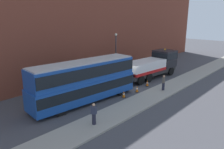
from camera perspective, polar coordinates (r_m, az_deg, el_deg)
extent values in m
plane|color=#424247|center=(25.85, 3.38, -3.21)|extent=(120.00, 120.00, 0.00)
cube|color=gray|center=(23.56, 11.35, -5.15)|extent=(60.00, 2.80, 0.15)
cube|color=brown|center=(29.28, -7.07, 14.79)|extent=(60.00, 1.20, 16.00)
cube|color=#2D2D2D|center=(29.64, 10.01, 0.71)|extent=(9.15, 2.93, 0.55)
cube|color=black|center=(31.90, 13.63, 4.15)|extent=(2.80, 2.80, 2.30)
cube|color=black|center=(31.82, 13.68, 4.95)|extent=(2.83, 2.83, 0.90)
cube|color=silver|center=(28.41, 8.51, 2.17)|extent=(6.29, 3.09, 1.40)
cube|color=red|center=(28.53, 8.46, 1.15)|extent=(6.30, 3.14, 0.36)
cylinder|color=#B79914|center=(25.62, 3.32, 1.58)|extent=(1.25, 0.38, 2.52)
sphere|color=orange|center=(31.69, 13.77, 6.41)|extent=(0.24, 0.24, 0.24)
cylinder|color=black|center=(32.94, 11.94, 1.57)|extent=(1.18, 0.43, 1.16)
cylinder|color=black|center=(31.76, 15.20, 0.86)|extent=(1.18, 0.43, 1.16)
cylinder|color=black|center=(29.10, 6.22, 0.02)|extent=(1.18, 0.43, 1.16)
cylinder|color=black|center=(27.76, 9.67, -0.85)|extent=(1.18, 0.43, 1.16)
cylinder|color=black|center=(27.95, 4.06, -0.56)|extent=(1.18, 0.43, 1.16)
cylinder|color=black|center=(26.55, 7.55, -1.51)|extent=(1.18, 0.43, 1.16)
cube|color=#19479E|center=(21.11, -7.07, -3.88)|extent=(11.17, 3.39, 1.90)
cube|color=#19479E|center=(20.60, -7.24, 0.86)|extent=(10.94, 3.27, 1.70)
cube|color=black|center=(21.03, -7.10, -3.24)|extent=(11.06, 3.43, 0.90)
cube|color=black|center=(20.57, -7.24, 1.13)|extent=(10.84, 3.41, 1.00)
cube|color=#B2B2B2|center=(20.39, -7.32, 3.34)|extent=(10.71, 3.15, 0.12)
cube|color=yellow|center=(24.26, 3.43, 1.80)|extent=(0.18, 1.50, 0.44)
cylinder|color=black|center=(24.47, -1.11, -2.97)|extent=(1.06, 0.38, 1.04)
cylinder|color=black|center=(22.98, 2.50, -4.20)|extent=(1.06, 0.38, 1.04)
cylinder|color=black|center=(20.68, -16.26, -7.08)|extent=(1.06, 0.38, 1.04)
cylinder|color=black|center=(18.90, -13.25, -9.02)|extent=(1.06, 0.38, 1.04)
cylinder|color=#232333|center=(16.81, -4.78, -11.60)|extent=(0.40, 0.40, 0.85)
cube|color=#2D3347|center=(16.50, -4.83, -9.32)|extent=(0.40, 0.47, 0.62)
sphere|color=tan|center=(16.32, -4.87, -7.95)|extent=(0.24, 0.24, 0.24)
cylinder|color=#232333|center=(24.74, 13.34, -3.05)|extent=(0.39, 0.39, 0.85)
cube|color=brown|center=(24.53, 13.44, -1.42)|extent=(0.47, 0.39, 0.62)
sphere|color=tan|center=(24.41, 13.51, -0.45)|extent=(0.24, 0.24, 0.24)
cone|color=orange|center=(22.40, 3.12, -5.17)|extent=(0.32, 0.32, 0.72)
cylinder|color=white|center=(22.38, 3.12, -5.08)|extent=(0.21, 0.21, 0.10)
cube|color=black|center=(22.52, 3.11, -5.98)|extent=(0.36, 0.36, 0.04)
cone|color=orange|center=(24.05, 6.60, -3.80)|extent=(0.32, 0.32, 0.72)
cylinder|color=white|center=(24.04, 6.60, -3.72)|extent=(0.21, 0.21, 0.10)
cube|color=black|center=(24.16, 6.58, -4.56)|extent=(0.36, 0.36, 0.04)
cone|color=orange|center=(26.28, 9.28, -2.25)|extent=(0.32, 0.32, 0.72)
cylinder|color=white|center=(26.27, 9.29, -2.18)|extent=(0.21, 0.21, 0.10)
cube|color=black|center=(26.38, 9.25, -2.96)|extent=(0.36, 0.36, 0.04)
cylinder|color=#38383D|center=(30.70, 1.02, 5.05)|extent=(0.16, 0.16, 5.50)
sphere|color=#EAE5C6|center=(30.32, 1.05, 10.46)|extent=(0.36, 0.36, 0.36)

